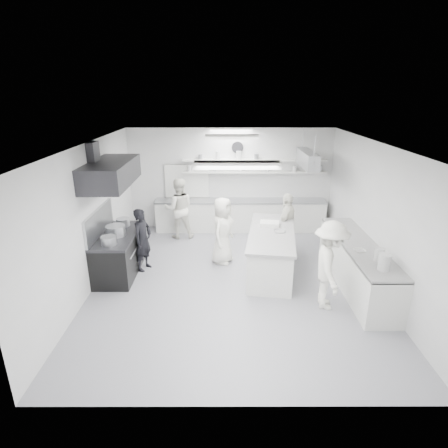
{
  "coord_description": "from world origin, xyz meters",
  "views": [
    {
      "loc": [
        -0.21,
        -7.33,
        3.99
      ],
      "look_at": [
        -0.19,
        0.6,
        1.13
      ],
      "focal_mm": 29.64,
      "sensor_mm": 36.0,
      "label": 1
    }
  ],
  "objects_px": {
    "right_counter": "(357,265)",
    "cook_back": "(179,208)",
    "cook_stove": "(143,240)",
    "prep_island": "(271,252)",
    "back_counter": "(240,215)",
    "stove": "(119,255)"
  },
  "relations": [
    {
      "from": "back_counter",
      "to": "right_counter",
      "type": "relative_size",
      "value": 1.52
    },
    {
      "from": "stove",
      "to": "cook_back",
      "type": "bearing_deg",
      "value": 63.04
    },
    {
      "from": "back_counter",
      "to": "cook_back",
      "type": "bearing_deg",
      "value": -161.97
    },
    {
      "from": "prep_island",
      "to": "cook_back",
      "type": "distance_m",
      "value": 3.19
    },
    {
      "from": "back_counter",
      "to": "prep_island",
      "type": "relative_size",
      "value": 2.0
    },
    {
      "from": "right_counter",
      "to": "cook_back",
      "type": "bearing_deg",
      "value": 145.56
    },
    {
      "from": "back_counter",
      "to": "cook_stove",
      "type": "xyz_separation_m",
      "value": [
        -2.38,
        -2.61,
        0.28
      ]
    },
    {
      "from": "right_counter",
      "to": "prep_island",
      "type": "distance_m",
      "value": 1.9
    },
    {
      "from": "stove",
      "to": "right_counter",
      "type": "relative_size",
      "value": 0.55
    },
    {
      "from": "prep_island",
      "to": "cook_back",
      "type": "xyz_separation_m",
      "value": [
        -2.36,
        2.11,
        0.4
      ]
    },
    {
      "from": "stove",
      "to": "right_counter",
      "type": "distance_m",
      "value": 5.28
    },
    {
      "from": "prep_island",
      "to": "cook_stove",
      "type": "relative_size",
      "value": 1.68
    },
    {
      "from": "back_counter",
      "to": "right_counter",
      "type": "bearing_deg",
      "value": -55.35
    },
    {
      "from": "cook_stove",
      "to": "prep_island",
      "type": "bearing_deg",
      "value": -67.93
    },
    {
      "from": "stove",
      "to": "back_counter",
      "type": "relative_size",
      "value": 0.36
    },
    {
      "from": "prep_island",
      "to": "cook_stove",
      "type": "height_order",
      "value": "cook_stove"
    },
    {
      "from": "back_counter",
      "to": "stove",
      "type": "bearing_deg",
      "value": -136.01
    },
    {
      "from": "stove",
      "to": "cook_back",
      "type": "relative_size",
      "value": 1.04
    },
    {
      "from": "stove",
      "to": "cook_stove",
      "type": "bearing_deg",
      "value": 19.69
    },
    {
      "from": "back_counter",
      "to": "cook_back",
      "type": "distance_m",
      "value": 1.9
    },
    {
      "from": "prep_island",
      "to": "cook_back",
      "type": "bearing_deg",
      "value": 146.47
    },
    {
      "from": "right_counter",
      "to": "back_counter",
      "type": "bearing_deg",
      "value": 124.65
    }
  ]
}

